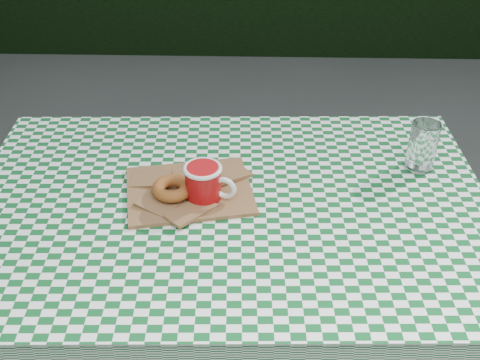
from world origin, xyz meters
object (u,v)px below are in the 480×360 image
(coffee_mug, at_px, (203,184))
(paper_bag, at_px, (189,190))
(table, at_px, (230,308))
(drinking_glass, at_px, (422,146))

(coffee_mug, bearing_deg, paper_bag, 158.17)
(table, distance_m, drinking_glass, 0.70)
(paper_bag, relative_size, coffee_mug, 1.77)
(table, height_order, paper_bag, paper_bag)
(coffee_mug, bearing_deg, drinking_glass, 32.73)
(table, height_order, coffee_mug, coffee_mug)
(table, distance_m, paper_bag, 0.40)
(coffee_mug, height_order, drinking_glass, drinking_glass)
(paper_bag, distance_m, drinking_glass, 0.63)
(table, relative_size, coffee_mug, 7.30)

